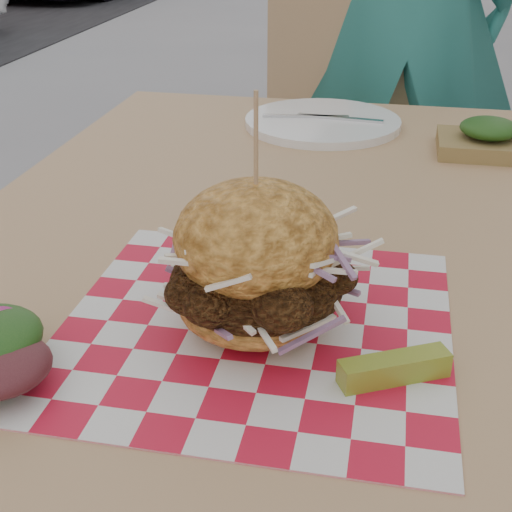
# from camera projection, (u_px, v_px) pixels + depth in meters

# --- Properties ---
(patio_table) EXTENTS (0.80, 1.20, 0.75)m
(patio_table) POSITION_uv_depth(u_px,v_px,m) (281.00, 285.00, 0.90)
(patio_table) COLOR tan
(patio_table) RESTS_ON ground
(patio_chair) EXTENTS (0.43, 0.43, 0.95)m
(patio_chair) POSITION_uv_depth(u_px,v_px,m) (343.00, 142.00, 1.79)
(patio_chair) COLOR tan
(patio_chair) RESTS_ON ground
(paper_liner) EXTENTS (0.36, 0.36, 0.00)m
(paper_liner) POSITION_uv_depth(u_px,v_px,m) (256.00, 326.00, 0.67)
(paper_liner) COLOR red
(paper_liner) RESTS_ON patio_table
(sandwich) EXTENTS (0.20, 0.20, 0.22)m
(sandwich) POSITION_uv_depth(u_px,v_px,m) (256.00, 267.00, 0.64)
(sandwich) COLOR gold
(sandwich) RESTS_ON paper_liner
(pickle_spear) EXTENTS (0.09, 0.06, 0.02)m
(pickle_spear) POSITION_uv_depth(u_px,v_px,m) (394.00, 368.00, 0.59)
(pickle_spear) COLOR #999C2D
(pickle_spear) RESTS_ON paper_liner
(place_setting) EXTENTS (0.27, 0.27, 0.02)m
(place_setting) POSITION_uv_depth(u_px,v_px,m) (323.00, 122.00, 1.24)
(place_setting) COLOR white
(place_setting) RESTS_ON patio_table
(kraft_tray) EXTENTS (0.15, 0.12, 0.06)m
(kraft_tray) POSITION_uv_depth(u_px,v_px,m) (488.00, 139.00, 1.11)
(kraft_tray) COLOR olive
(kraft_tray) RESTS_ON patio_table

